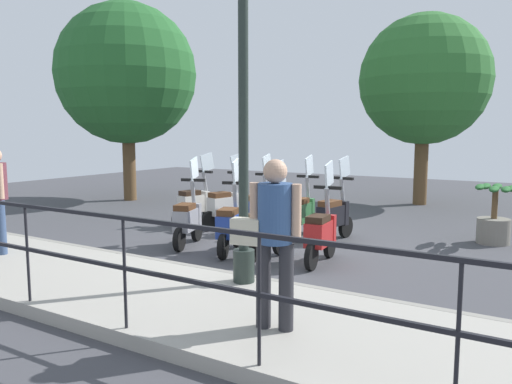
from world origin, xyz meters
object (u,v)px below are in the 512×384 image
tree_distant (424,80)px  scooter_far_0 (334,215)px  scooter_far_1 (302,212)px  tree_large (127,74)px  scooter_far_4 (195,203)px  scooter_near_2 (231,224)px  scooter_far_2 (259,208)px  potted_palm (494,219)px  scooter_near_0 (321,232)px  lamp_post_near (243,122)px  scooter_far_3 (225,205)px  scooter_near_3 (188,219)px  scooter_near_1 (265,230)px  pedestrian_with_bag (273,231)px

tree_distant → scooter_far_0: bearing=177.4°
tree_distant → scooter_far_1: 6.27m
tree_large → scooter_far_0: (-2.04, -7.14, -3.10)m
tree_large → scooter_far_4: bearing=-117.8°
scooter_near_2 → scooter_far_4: (1.62, 1.98, 0.00)m
scooter_far_1 → scooter_far_2: same height
scooter_far_0 → potted_palm: bearing=-53.4°
scooter_near_0 → scooter_far_1: size_ratio=1.00×
tree_distant → scooter_near_2: tree_distant is taller
lamp_post_near → scooter_near_0: 2.41m
potted_palm → scooter_far_2: scooter_far_2 is taller
potted_palm → scooter_far_3: 5.05m
tree_large → scooter_far_0: 8.05m
scooter_near_2 → scooter_near_3: 0.92m
scooter_far_3 → scooter_far_4: bearing=111.8°
lamp_post_near → scooter_far_3: (3.29, 2.55, -1.62)m
potted_palm → scooter_far_2: (-1.32, 4.06, 0.04)m
scooter_near_0 → scooter_near_1: (-0.26, 0.82, 0.00)m
potted_palm → scooter_far_4: bearing=104.0°
lamp_post_near → scooter_far_3: lamp_post_near is taller
scooter_far_4 → scooter_near_3: bearing=-133.0°
tree_distant → scooter_near_2: size_ratio=3.29×
pedestrian_with_bag → tree_large: (6.47, 8.34, 2.50)m
tree_distant → scooter_near_1: bearing=175.0°
lamp_post_near → scooter_far_2: bearing=27.8°
scooter_near_3 → scooter_far_3: 1.68m
scooter_near_1 → scooter_far_3: bearing=55.5°
lamp_post_near → scooter_far_4: size_ratio=2.86×
tree_distant → scooter_near_3: size_ratio=3.29×
scooter_far_3 → scooter_far_2: bearing=-73.8°
pedestrian_with_bag → scooter_far_2: 5.21m
tree_distant → scooter_far_0: 6.20m
scooter_far_4 → tree_distant: bearing=-17.8°
lamp_post_near → scooter_far_4: bearing=45.3°
scooter_near_2 → scooter_far_1: size_ratio=1.00×
potted_palm → scooter_far_4: 5.75m
scooter_far_1 → scooter_far_4: bearing=89.3°
tree_large → scooter_near_3: (-3.72, -5.13, -3.10)m
tree_large → scooter_near_1: bearing=-119.7°
scooter_far_1 → scooter_far_4: size_ratio=1.00×
scooter_near_1 → scooter_near_2: bearing=89.6°
scooter_near_0 → scooter_far_4: 3.80m
scooter_near_2 → scooter_near_3: bearing=70.0°
scooter_near_2 → scooter_far_0: same height
scooter_near_3 → scooter_far_1: (1.66, -1.38, 0.00)m
scooter_far_0 → scooter_far_2: 1.56m
scooter_near_3 → scooter_far_2: size_ratio=1.00×
lamp_post_near → pedestrian_with_bag: size_ratio=2.77×
potted_palm → scooter_near_2: scooter_near_2 is taller
scooter_near_3 → potted_palm: bearing=-74.2°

